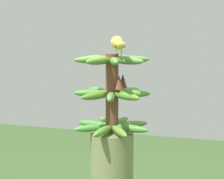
{
  "coord_description": "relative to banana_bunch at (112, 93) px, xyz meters",
  "views": [
    {
      "loc": [
        0.43,
        -1.52,
        1.59
      ],
      "look_at": [
        0.0,
        0.0,
        1.34
      ],
      "focal_mm": 60.0,
      "sensor_mm": 36.0,
      "label": 1
    }
  ],
  "objects": [
    {
      "name": "banana_bunch",
      "position": [
        0.0,
        0.0,
        0.0
      ],
      "size": [
        0.34,
        0.34,
        0.34
      ],
      "color": "brown",
      "rests_on": "banana_tree"
    },
    {
      "name": "perched_bird",
      "position": [
        0.03,
        -0.02,
        0.21
      ],
      "size": [
        0.1,
        0.17,
        0.07
      ],
      "color": "#C68933",
      "rests_on": "banana_bunch"
    }
  ]
}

